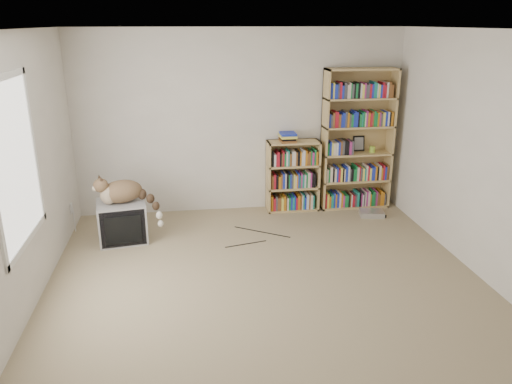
{
  "coord_description": "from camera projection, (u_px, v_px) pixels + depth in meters",
  "views": [
    {
      "loc": [
        -0.77,
        -4.24,
        2.56
      ],
      "look_at": [
        -0.01,
        1.0,
        0.75
      ],
      "focal_mm": 35.0,
      "sensor_mm": 36.0,
      "label": 1
    }
  ],
  "objects": [
    {
      "name": "floor",
      "position": [
        271.0,
        297.0,
        4.9
      ],
      "size": [
        4.5,
        5.0,
        0.01
      ],
      "primitive_type": "cube",
      "color": "tan",
      "rests_on": "ground"
    },
    {
      "name": "wall_back",
      "position": [
        241.0,
        122.0,
        6.84
      ],
      "size": [
        4.5,
        0.02,
        2.5
      ],
      "primitive_type": "cube",
      "color": "silver",
      "rests_on": "floor"
    },
    {
      "name": "wall_front",
      "position": [
        374.0,
        342.0,
        2.16
      ],
      "size": [
        4.5,
        0.02,
        2.5
      ],
      "primitive_type": "cube",
      "color": "silver",
      "rests_on": "floor"
    },
    {
      "name": "wall_left",
      "position": [
        10.0,
        186.0,
        4.19
      ],
      "size": [
        0.02,
        5.0,
        2.5
      ],
      "primitive_type": "cube",
      "color": "silver",
      "rests_on": "floor"
    },
    {
      "name": "wall_right",
      "position": [
        502.0,
        165.0,
        4.81
      ],
      "size": [
        0.02,
        5.0,
        2.5
      ],
      "primitive_type": "cube",
      "color": "silver",
      "rests_on": "floor"
    },
    {
      "name": "ceiling",
      "position": [
        275.0,
        30.0,
        4.09
      ],
      "size": [
        4.5,
        5.0,
        0.02
      ],
      "primitive_type": "cube",
      "color": "white",
      "rests_on": "wall_back"
    },
    {
      "name": "window",
      "position": [
        16.0,
        163.0,
        4.33
      ],
      "size": [
        0.02,
        1.22,
        1.52
      ],
      "primitive_type": "cube",
      "color": "white",
      "rests_on": "wall_left"
    },
    {
      "name": "crt_tv",
      "position": [
        122.0,
        221.0,
        6.11
      ],
      "size": [
        0.64,
        0.59,
        0.49
      ],
      "rotation": [
        0.0,
        0.0,
        0.15
      ],
      "color": "#9D9D9F",
      "rests_on": "floor"
    },
    {
      "name": "cat",
      "position": [
        127.0,
        195.0,
        5.99
      ],
      "size": [
        0.83,
        0.52,
        0.6
      ],
      "rotation": [
        0.0,
        0.0,
        0.36
      ],
      "color": "#392417",
      "rests_on": "crt_tv"
    },
    {
      "name": "bookcase_tall",
      "position": [
        357.0,
        144.0,
        7.03
      ],
      "size": [
        0.99,
        0.3,
        1.97
      ],
      "color": "tan",
      "rests_on": "floor"
    },
    {
      "name": "bookcase_short",
      "position": [
        292.0,
        178.0,
        7.06
      ],
      "size": [
        0.73,
        0.3,
        1.0
      ],
      "color": "tan",
      "rests_on": "floor"
    },
    {
      "name": "book_stack",
      "position": [
        288.0,
        137.0,
        6.83
      ],
      "size": [
        0.22,
        0.29,
        0.12
      ],
      "primitive_type": "cube",
      "color": "#A91628",
      "rests_on": "bookcase_short"
    },
    {
      "name": "green_mug",
      "position": [
        372.0,
        149.0,
        7.07
      ],
      "size": [
        0.08,
        0.08,
        0.09
      ],
      "primitive_type": "cylinder",
      "color": "#9DCB3A",
      "rests_on": "bookcase_tall"
    },
    {
      "name": "framed_print",
      "position": [
        359.0,
        143.0,
        7.12
      ],
      "size": [
        0.16,
        0.05,
        0.22
      ],
      "primitive_type": "cube",
      "rotation": [
        -0.17,
        0.0,
        0.0
      ],
      "color": "black",
      "rests_on": "bookcase_tall"
    },
    {
      "name": "dvd_player",
      "position": [
        372.0,
        213.0,
        6.93
      ],
      "size": [
        0.36,
        0.29,
        0.07
      ],
      "primitive_type": "cube",
      "rotation": [
        0.0,
        0.0,
        -0.2
      ],
      "color": "silver",
      "rests_on": "floor"
    },
    {
      "name": "wall_outlet",
      "position": [
        71.0,
        208.0,
        6.32
      ],
      "size": [
        0.01,
        0.08,
        0.13
      ],
      "primitive_type": "cube",
      "color": "silver",
      "rests_on": "wall_left"
    },
    {
      "name": "floor_cables",
      "position": [
        240.0,
        241.0,
        6.14
      ],
      "size": [
        1.2,
        0.7,
        0.01
      ],
      "primitive_type": null,
      "color": "black",
      "rests_on": "floor"
    }
  ]
}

